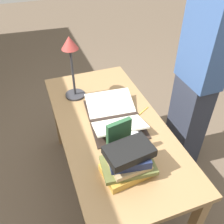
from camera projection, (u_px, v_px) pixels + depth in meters
name	position (u px, v px, depth m)	size (l,w,h in m)	color
ground_plane	(111.00, 186.00, 2.20)	(12.00, 12.00, 0.00)	brown
reading_desk	(111.00, 134.00, 1.79)	(1.46, 0.71, 0.74)	#937047
open_book	(114.00, 116.00, 1.75)	(0.54, 0.40, 0.09)	black
book_stack_tall	(128.00, 162.00, 1.35)	(0.22, 0.31, 0.20)	#BC8933
book_standing_upright	(119.00, 139.00, 1.43)	(0.05, 0.15, 0.26)	#234C2D
reading_lamp	(71.00, 57.00, 1.77)	(0.15, 0.15, 0.49)	#2D2D33
coffee_mug	(134.00, 141.00, 1.54)	(0.09, 0.12, 0.08)	white
pencil	(142.00, 112.00, 1.82)	(0.09, 0.14, 0.01)	gold
person_reader	(198.00, 78.00, 1.91)	(0.36, 0.22, 1.79)	#2D3342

